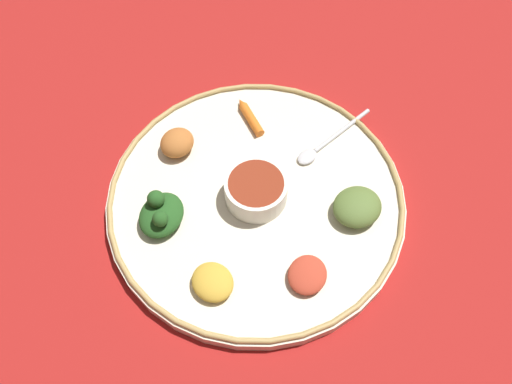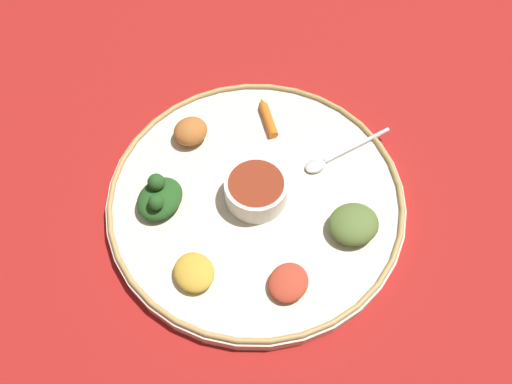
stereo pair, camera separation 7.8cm
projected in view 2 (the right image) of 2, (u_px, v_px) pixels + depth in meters
name	position (u px, v px, depth m)	size (l,w,h in m)	color
ground_plane	(256.00, 204.00, 0.82)	(2.40, 2.40, 0.00)	maroon
platter	(256.00, 201.00, 0.81)	(0.44, 0.44, 0.02)	beige
platter_rim	(256.00, 196.00, 0.80)	(0.44, 0.44, 0.01)	tan
center_bowl	(256.00, 190.00, 0.78)	(0.09, 0.09, 0.04)	silver
spoon	(334.00, 156.00, 0.83)	(0.07, 0.15, 0.01)	silver
greens_pile	(159.00, 197.00, 0.78)	(0.07, 0.08, 0.05)	#23511E
carrot_near_spoon	(268.00, 117.00, 0.87)	(0.07, 0.06, 0.01)	orange
mound_lentil_yellow	(194.00, 272.00, 0.73)	(0.06, 0.05, 0.02)	gold
mound_chickpea	(190.00, 131.00, 0.84)	(0.05, 0.05, 0.03)	#B2662D
mound_collards	(354.00, 224.00, 0.76)	(0.07, 0.07, 0.03)	#567033
mound_berbere_red	(288.00, 283.00, 0.72)	(0.06, 0.05, 0.02)	#B73D28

